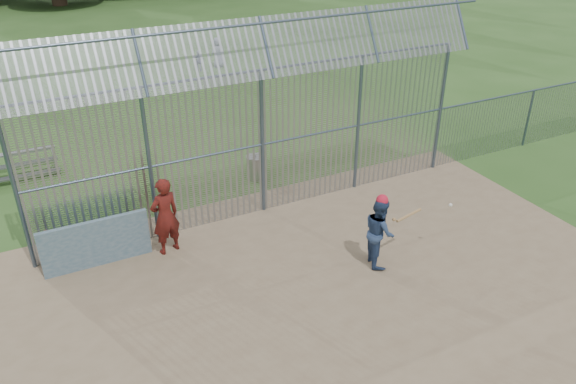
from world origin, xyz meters
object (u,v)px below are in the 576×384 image
dugout_wall (96,243)px  onlooker (165,216)px  trash_can (255,167)px  batter (379,232)px  bleacher (6,168)px

dugout_wall → onlooker: (1.64, -0.20, 0.40)m
dugout_wall → onlooker: bearing=-6.8°
onlooker → trash_can: onlooker is taller
batter → trash_can: bearing=25.4°
batter → onlooker: (-4.34, 2.72, 0.14)m
bleacher → dugout_wall: bearing=-73.9°
dugout_wall → trash_can: 5.77m
onlooker → bleacher: 6.92m
onlooker → trash_can: (3.54, 2.71, -0.64)m
batter → dugout_wall: bearing=81.0°
batter → bleacher: bearing=58.2°
bleacher → onlooker: bearing=-61.1°
onlooker → trash_can: size_ratio=2.44×
dugout_wall → batter: size_ratio=1.45×
dugout_wall → bleacher: 6.09m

